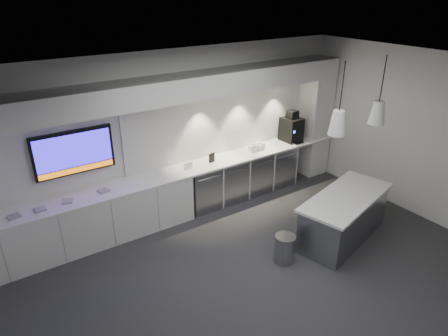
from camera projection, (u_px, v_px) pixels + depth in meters
floor at (261, 272)px, 6.06m from camera, size 7.00×7.00×0.00m
ceiling at (271, 73)px, 4.81m from camera, size 7.00×7.00×0.00m
wall_back at (179, 132)px, 7.32m from camera, size 7.00×0.00×7.00m
wall_front at (444, 289)px, 3.55m from camera, size 7.00×0.00×7.00m
wall_right at (416, 135)px, 7.21m from camera, size 0.00×7.00×7.00m
back_counter at (189, 169)px, 7.33m from camera, size 6.80×0.65×0.04m
left_base_cabinets at (98, 218)px, 6.64m from camera, size 3.30×0.63×0.86m
fridge_unit_a at (201, 188)px, 7.65m from camera, size 0.60×0.61×0.85m
fridge_unit_b at (228, 179)px, 7.97m from camera, size 0.60×0.61×0.85m
fridge_unit_c at (253, 172)px, 8.29m from camera, size 0.60×0.61×0.85m
fridge_unit_d at (276, 165)px, 8.61m from camera, size 0.60×0.61×0.85m
backsplash at (233, 119)px, 7.89m from camera, size 4.60×0.03×1.30m
soffit at (185, 87)px, 6.72m from camera, size 6.90×0.60×0.40m
column at (314, 117)px, 8.80m from camera, size 0.55×0.55×2.60m
wall_tv at (74, 152)px, 6.29m from camera, size 1.25×0.07×0.72m
island at (344, 217)px, 6.73m from camera, size 2.05×1.27×0.81m
bin at (285, 248)px, 6.22m from camera, size 0.40×0.40×0.45m
coffee_machine at (291, 128)px, 8.51m from camera, size 0.38×0.54×0.67m
sign_black at (212, 158)px, 7.54m from camera, size 0.14×0.05×0.18m
sign_white at (188, 166)px, 7.25m from camera, size 0.18×0.05×0.14m
cup_cluster at (257, 147)px, 8.08m from camera, size 0.35×0.16×0.14m
tray_a at (14, 216)px, 5.78m from camera, size 0.19×0.19×0.02m
tray_b at (40, 209)px, 5.96m from camera, size 0.17×0.17×0.02m
tray_c at (67, 201)px, 6.18m from camera, size 0.20×0.20×0.02m
tray_d at (104, 191)px, 6.50m from camera, size 0.19×0.19×0.02m
pendant_left at (338, 123)px, 5.76m from camera, size 0.26×0.26×1.07m
pendant_right at (378, 112)px, 6.22m from camera, size 0.26×0.26×1.07m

